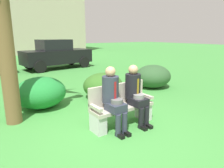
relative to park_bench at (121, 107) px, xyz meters
name	(u,v)px	position (x,y,z in m)	size (l,w,h in m)	color
ground_plane	(118,133)	(-0.31, -0.30, -0.40)	(80.00, 80.00, 0.00)	#3F8D3C
park_bench	(121,107)	(0.00, 0.00, 0.00)	(1.45, 0.44, 0.90)	#B7AD9E
seated_man_left	(113,96)	(-0.30, -0.12, 0.34)	(0.34, 0.72, 1.33)	#2D3342
seated_man_right	(135,92)	(0.30, -0.12, 0.33)	(0.34, 0.72, 1.31)	black
shrub_near_bench	(103,85)	(0.74, 1.89, -0.01)	(1.26, 1.16, 0.79)	#346623
shrub_mid_lawn	(41,93)	(-1.13, 2.09, 0.02)	(1.35, 1.24, 0.84)	#207E33
shrub_far_lawn	(153,76)	(2.96, 1.91, 0.03)	(1.36, 1.25, 0.85)	#2F542E
parked_car_far	(57,54)	(1.60, 8.30, 0.44)	(4.05, 2.07, 1.68)	black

